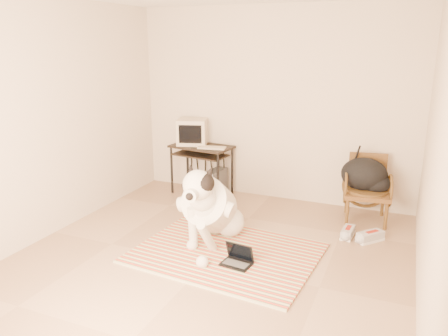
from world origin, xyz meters
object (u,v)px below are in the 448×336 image
Objects in this scene: pc_tower at (216,183)px; crt_monitor at (192,132)px; computer_desk at (201,153)px; rattan_chair at (367,188)px; dog at (210,208)px; laptop at (238,259)px; backpack at (366,176)px.

crt_monitor is at bearing 171.98° from pc_tower.
pc_tower is at bearing -8.02° from crt_monitor.
computer_desk is 1.13× the size of rattan_chair.
dog is 3.17× the size of pc_tower.
rattan_chair is (1.56, 1.37, 0.01)m from dog.
dog is at bearing -138.68° from rattan_chair.
backpack reaches higher than laptop.
backpack is at bearing 42.04° from dog.
computer_desk is 2.14× the size of pc_tower.
laptop is at bearing -39.68° from dog.
dog is 1.67× the size of rattan_chair.
computer_desk is 0.34m from crt_monitor.
laptop is at bearing -55.03° from computer_desk.
laptop is 0.52× the size of backpack.
laptop is at bearing -60.04° from pc_tower.
crt_monitor is 0.62× the size of rattan_chair.
computer_desk is at bearing 124.97° from laptop.
backpack is at bearing -2.14° from pc_tower.
laptop is 0.62× the size of crt_monitor.
rattan_chair is (2.14, -0.09, 0.22)m from pc_tower.
backpack is at bearing 146.48° from rattan_chair.
dog is 1.59m from pc_tower.
backpack is (1.04, 1.80, 0.50)m from laptop.
crt_monitor is (-1.48, 1.93, 0.85)m from laptop.
backpack is (2.52, -0.14, -0.35)m from crt_monitor.
pc_tower is at bearing 2.12° from computer_desk.
crt_monitor is 0.83m from pc_tower.
laptop is (0.50, -0.41, -0.33)m from dog.
dog reaches higher than backpack.
dog is 1.88m from crt_monitor.
crt_monitor reaches higher than backpack.
computer_desk is 2.35m from backpack.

